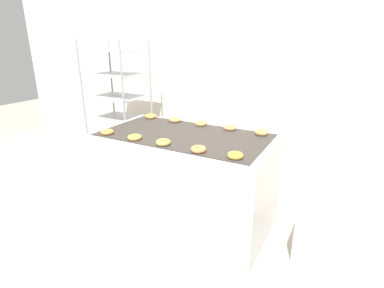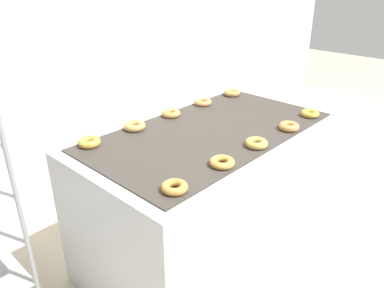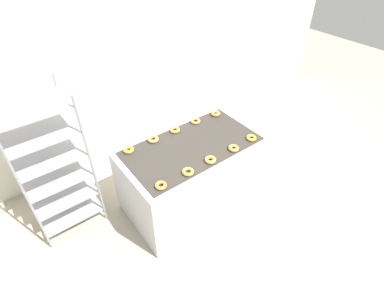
{
  "view_description": "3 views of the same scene",
  "coord_description": "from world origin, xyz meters",
  "views": [
    {
      "loc": [
        1.27,
        -1.5,
        1.67
      ],
      "look_at": [
        0.0,
        0.85,
        0.74
      ],
      "focal_mm": 28.0,
      "sensor_mm": 36.0,
      "label": 1
    },
    {
      "loc": [
        -1.54,
        -0.59,
        1.73
      ],
      "look_at": [
        0.0,
        0.85,
        0.74
      ],
      "focal_mm": 35.0,
      "sensor_mm": 36.0,
      "label": 2
    },
    {
      "loc": [
        -1.55,
        -1.34,
        2.94
      ],
      "look_at": [
        0.0,
        0.7,
        0.9
      ],
      "focal_mm": 28.0,
      "sensor_mm": 36.0,
      "label": 3
    }
  ],
  "objects": [
    {
      "name": "donut_far_left",
      "position": [
        -0.3,
        1.03,
        0.9
      ],
      "size": [
        0.13,
        0.13,
        0.04
      ],
      "primitive_type": "torus",
      "color": "tan",
      "rests_on": "fryer_machine"
    },
    {
      "name": "donut_near_left",
      "position": [
        -0.29,
        0.38,
        0.9
      ],
      "size": [
        0.12,
        0.12,
        0.04
      ],
      "primitive_type": "torus",
      "color": "gold",
      "rests_on": "fryer_machine"
    },
    {
      "name": "fryer_machine",
      "position": [
        0.0,
        0.7,
        0.44
      ],
      "size": [
        1.59,
        0.89,
        0.88
      ],
      "color": "#B7BABF",
      "rests_on": "ground_plane"
    },
    {
      "name": "wall_back",
      "position": [
        0.0,
        2.12,
        1.4
      ],
      "size": [
        8.0,
        0.05,
        2.8
      ],
      "color": "silver",
      "rests_on": "ground_plane"
    },
    {
      "name": "donut_far_right",
      "position": [
        0.31,
        1.03,
        0.9
      ],
      "size": [
        0.12,
        0.12,
        0.04
      ],
      "primitive_type": "torus",
      "color": "tan",
      "rests_on": "fryer_machine"
    },
    {
      "name": "glaze_bin",
      "position": [
        1.2,
        0.76,
        0.15
      ],
      "size": [
        0.34,
        0.35,
        0.3
      ],
      "color": "#B7BABF",
      "rests_on": "ground_plane"
    },
    {
      "name": "donut_far_center",
      "position": [
        0.0,
        1.03,
        0.9
      ],
      "size": [
        0.12,
        0.12,
        0.04
      ],
      "primitive_type": "torus",
      "color": "tan",
      "rests_on": "fryer_machine"
    },
    {
      "name": "donut_near_right",
      "position": [
        0.31,
        0.37,
        0.9
      ],
      "size": [
        0.12,
        0.12,
        0.04
      ],
      "primitive_type": "torus",
      "color": "#C68245",
      "rests_on": "fryer_machine"
    },
    {
      "name": "donut_near_leftmost",
      "position": [
        -0.61,
        0.38,
        0.9
      ],
      "size": [
        0.11,
        0.11,
        0.04
      ],
      "primitive_type": "torus",
      "color": "#C8843C",
      "rests_on": "fryer_machine"
    },
    {
      "name": "donut_far_leftmost",
      "position": [
        -0.6,
        1.03,
        0.9
      ],
      "size": [
        0.12,
        0.12,
        0.04
      ],
      "primitive_type": "torus",
      "color": "gold",
      "rests_on": "fryer_machine"
    },
    {
      "name": "donut_near_rightmost",
      "position": [
        0.6,
        0.38,
        0.9
      ],
      "size": [
        0.12,
        0.12,
        0.04
      ],
      "primitive_type": "torus",
      "color": "gold",
      "rests_on": "fryer_machine"
    },
    {
      "name": "donut_near_center",
      "position": [
        -0.01,
        0.38,
        0.9
      ],
      "size": [
        0.12,
        0.12,
        0.04
      ],
      "primitive_type": "torus",
      "color": "gold",
      "rests_on": "fryer_machine"
    },
    {
      "name": "donut_far_rightmost",
      "position": [
        0.61,
        1.01,
        0.9
      ],
      "size": [
        0.12,
        0.12,
        0.04
      ],
      "primitive_type": "torus",
      "color": "#BF884A",
      "rests_on": "fryer_machine"
    }
  ]
}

